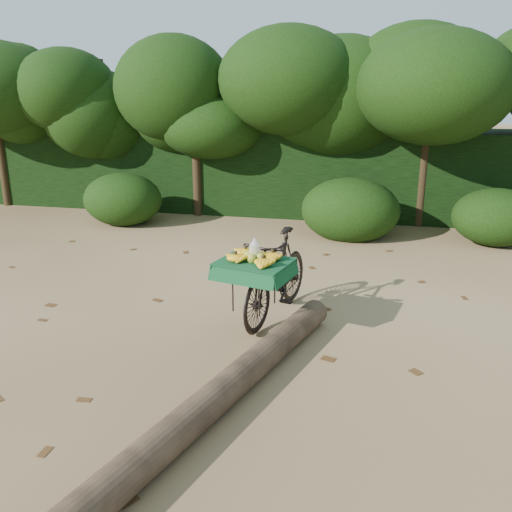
# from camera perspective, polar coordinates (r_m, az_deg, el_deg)

# --- Properties ---
(ground) EXTENTS (80.00, 80.00, 0.00)m
(ground) POSITION_cam_1_polar(r_m,az_deg,el_deg) (6.42, -6.26, -7.07)
(ground) COLOR tan
(ground) RESTS_ON ground
(vendor_bicycle) EXTENTS (1.00, 1.87, 1.05)m
(vendor_bicycle) POSITION_cam_1_polar(r_m,az_deg,el_deg) (6.38, 2.09, -2.00)
(vendor_bicycle) COLOR black
(vendor_bicycle) RESTS_ON ground
(fallen_log) EXTENTS (1.40, 3.87, 0.29)m
(fallen_log) POSITION_cam_1_polar(r_m,az_deg,el_deg) (4.82, -3.31, -13.89)
(fallen_log) COLOR brown
(fallen_log) RESTS_ON ground
(hedge_backdrop) EXTENTS (26.00, 1.80, 1.80)m
(hedge_backdrop) POSITION_cam_1_polar(r_m,az_deg,el_deg) (12.10, 3.36, 9.01)
(hedge_backdrop) COLOR black
(hedge_backdrop) RESTS_ON ground
(tree_row) EXTENTS (14.50, 2.00, 4.00)m
(tree_row) POSITION_cam_1_polar(r_m,az_deg,el_deg) (11.34, -0.57, 14.07)
(tree_row) COLOR black
(tree_row) RESTS_ON ground
(bush_clumps) EXTENTS (8.80, 1.70, 0.90)m
(bush_clumps) POSITION_cam_1_polar(r_m,az_deg,el_deg) (10.16, 4.22, 4.82)
(bush_clumps) COLOR black
(bush_clumps) RESTS_ON ground
(leaf_litter) EXTENTS (7.00, 7.30, 0.01)m
(leaf_litter) POSITION_cam_1_polar(r_m,az_deg,el_deg) (6.99, -4.54, -4.91)
(leaf_litter) COLOR #503015
(leaf_litter) RESTS_ON ground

